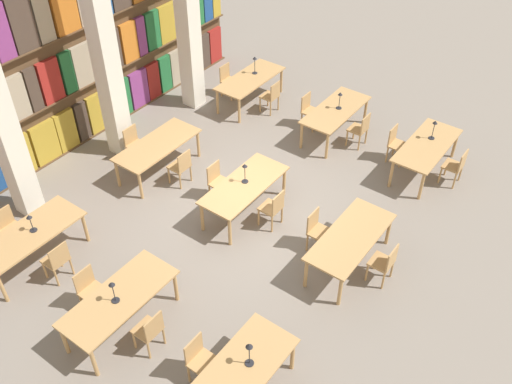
{
  "coord_description": "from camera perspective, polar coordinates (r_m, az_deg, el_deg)",
  "views": [
    {
      "loc": [
        -7.18,
        -5.52,
        8.3
      ],
      "look_at": [
        0.0,
        -0.25,
        0.68
      ],
      "focal_mm": 40.0,
      "sensor_mm": 36.0,
      "label": 1
    }
  ],
  "objects": [
    {
      "name": "chair_10",
      "position": [
        14.13,
        10.37,
        6.24
      ],
      "size": [
        0.42,
        0.4,
        0.89
      ],
      "color": "tan",
      "rests_on": "ground_plane"
    },
    {
      "name": "chair_17",
      "position": [
        15.96,
        -2.8,
        11.18
      ],
      "size": [
        0.42,
        0.4,
        0.89
      ],
      "rotation": [
        0.0,
        0.0,
        3.14
      ],
      "color": "tan",
      "rests_on": "ground_plane"
    },
    {
      "name": "chair_16",
      "position": [
        15.2,
        1.55,
        9.6
      ],
      "size": [
        0.42,
        0.4,
        0.89
      ],
      "color": "tan",
      "rests_on": "ground_plane"
    },
    {
      "name": "chair_12",
      "position": [
        11.25,
        -19.26,
        -6.41
      ],
      "size": [
        0.42,
        0.4,
        0.89
      ],
      "color": "tan",
      "rests_on": "ground_plane"
    },
    {
      "name": "desk_lamp_5",
      "position": [
        11.39,
        -21.65,
        -2.65
      ],
      "size": [
        0.14,
        0.14,
        0.39
      ],
      "color": "#232328",
      "rests_on": "reading_table_6"
    },
    {
      "name": "chair_3",
      "position": [
        11.24,
        6.17,
        -3.78
      ],
      "size": [
        0.42,
        0.4,
        0.89
      ],
      "rotation": [
        0.0,
        0.0,
        3.14
      ],
      "color": "tan",
      "rests_on": "ground_plane"
    },
    {
      "name": "reading_table_2",
      "position": [
        13.51,
        16.72,
        4.29
      ],
      "size": [
        2.08,
        0.88,
        0.76
      ],
      "color": "tan",
      "rests_on": "ground_plane"
    },
    {
      "name": "ground_plane",
      "position": [
        12.28,
        -0.95,
        -1.98
      ],
      "size": [
        40.0,
        40.0,
        0.0
      ],
      "primitive_type": "plane",
      "color": "gray"
    },
    {
      "name": "bookshelf_bank",
      "position": [
        13.85,
        -18.16,
        14.84
      ],
      "size": [
        10.44,
        0.35,
        5.5
      ],
      "color": "brown",
      "rests_on": "ground_plane"
    },
    {
      "name": "chair_7",
      "position": [
        10.57,
        -16.23,
        -9.32
      ],
      "size": [
        0.42,
        0.4,
        0.89
      ],
      "rotation": [
        0.0,
        0.0,
        3.14
      ],
      "color": "tan",
      "rests_on": "ground_plane"
    },
    {
      "name": "reading_table_1",
      "position": [
        10.87,
        9.44,
        -4.66
      ],
      "size": [
        2.08,
        0.88,
        0.76
      ],
      "color": "tan",
      "rests_on": "ground_plane"
    },
    {
      "name": "chair_2",
      "position": [
        10.84,
        12.74,
        -6.88
      ],
      "size": [
        0.42,
        0.4,
        0.89
      ],
      "color": "tan",
      "rests_on": "ground_plane"
    },
    {
      "name": "chair_5",
      "position": [
        13.81,
        13.85,
        4.76
      ],
      "size": [
        0.42,
        0.4,
        0.89
      ],
      "rotation": [
        0.0,
        0.0,
        3.14
      ],
      "color": "tan",
      "rests_on": "ground_plane"
    },
    {
      "name": "reading_table_8",
      "position": [
        15.5,
        -0.59,
        11.09
      ],
      "size": [
        2.08,
        0.88,
        0.76
      ],
      "color": "tan",
      "rests_on": "ground_plane"
    },
    {
      "name": "reading_table_4",
      "position": [
        11.84,
        -1.17,
        0.49
      ],
      "size": [
        2.08,
        0.88,
        0.76
      ],
      "color": "tan",
      "rests_on": "ground_plane"
    },
    {
      "name": "chair_14",
      "position": [
        12.82,
        -7.5,
        2.6
      ],
      "size": [
        0.42,
        0.4,
        0.89
      ],
      "color": "tan",
      "rests_on": "ground_plane"
    },
    {
      "name": "chair_13",
      "position": [
        12.23,
        -23.43,
        -3.27
      ],
      "size": [
        0.42,
        0.4,
        0.89
      ],
      "rotation": [
        0.0,
        0.0,
        3.14
      ],
      "color": "tan",
      "rests_on": "ground_plane"
    },
    {
      "name": "reading_table_7",
      "position": [
        13.15,
        -9.82,
        4.47
      ],
      "size": [
        2.08,
        0.88,
        0.76
      ],
      "color": "tan",
      "rests_on": "ground_plane"
    },
    {
      "name": "desk_lamp_0",
      "position": [
        8.68,
        -0.68,
        -15.58
      ],
      "size": [
        0.14,
        0.14,
        0.49
      ],
      "color": "#232328",
      "rests_on": "reading_table_0"
    },
    {
      "name": "desk_lamp_4",
      "position": [
        14.15,
        8.39,
        9.31
      ],
      "size": [
        0.14,
        0.14,
        0.45
      ],
      "color": "#232328",
      "rests_on": "reading_table_5"
    },
    {
      "name": "chair_1",
      "position": [
        9.36,
        -5.6,
        -16.32
      ],
      "size": [
        0.42,
        0.4,
        0.89
      ],
      "rotation": [
        0.0,
        0.0,
        3.14
      ],
      "color": "tan",
      "rests_on": "ground_plane"
    },
    {
      "name": "chair_6",
      "position": [
        9.79,
        -10.56,
        -13.4
      ],
      "size": [
        0.42,
        0.4,
        0.89
      ],
      "color": "tan",
      "rests_on": "ground_plane"
    },
    {
      "name": "reading_table_5",
      "position": [
        14.31,
        7.96,
        7.95
      ],
      "size": [
        2.08,
        0.88,
        0.76
      ],
      "color": "tan",
      "rests_on": "ground_plane"
    },
    {
      "name": "reading_table_3",
      "position": [
        10.03,
        -13.5,
        -10.45
      ],
      "size": [
        2.08,
        0.88,
        0.76
      ],
      "color": "tan",
      "rests_on": "ground_plane"
    },
    {
      "name": "chair_8",
      "position": [
        11.66,
        1.72,
        -1.56
      ],
      "size": [
        0.42,
        0.4,
        0.89
      ],
      "color": "tan",
      "rests_on": "ground_plane"
    },
    {
      "name": "reading_table_6",
      "position": [
        11.59,
        -21.69,
        -4.13
      ],
      "size": [
        2.08,
        0.88,
        0.76
      ],
      "color": "tan",
      "rests_on": "ground_plane"
    },
    {
      "name": "desk_lamp_3",
      "position": [
        11.66,
        -1.12,
        2.23
      ],
      "size": [
        0.14,
        0.14,
        0.47
      ],
      "color": "#232328",
      "rests_on": "reading_table_4"
    },
    {
      "name": "desk_lamp_6",
      "position": [
        15.52,
        -0.12,
        12.86
      ],
      "size": [
        0.14,
        0.14,
        0.49
      ],
      "color": "#232328",
      "rests_on": "reading_table_8"
    },
    {
      "name": "chair_4",
      "position": [
        13.48,
        19.35,
        2.5
      ],
      "size": [
        0.42,
        0.4,
        0.89
      ],
      "color": "tan",
      "rests_on": "ground_plane"
    },
    {
      "name": "chair_11",
      "position": [
        14.68,
        5.37,
        8.19
      ],
      "size": [
        0.42,
        0.4,
        0.89
      ],
      "rotation": [
        0.0,
        0.0,
        3.14
      ],
      "color": "tan",
      "rests_on": "ground_plane"
    },
    {
      "name": "desk_lamp_2",
      "position": [
        9.69,
        -14.14,
        -9.33
      ],
      "size": [
        0.14,
        0.14,
        0.47
      ],
      "color": "#232328",
      "rests_on": "reading_table_3"
    },
    {
      "name": "desk_lamp_1",
      "position": [
        13.52,
        17.39,
        6.25
      ],
      "size": [
        0.14,
        0.14,
        0.48
      ],
      "color": "#232328",
      "rests_on": "reading_table_2"
    },
    {
      "name": "chair_15",
      "position": [
        13.7,
        -12.01,
        4.77
      ],
      "size": [
        0.42,
        0.4,
        0.89
      ],
      "rotation": [
        0.0,
        0.0,
        3.14
      ],
      "color": "tan",
      "rests_on": "ground_plane"
    },
    {
      "name": "pillar_center",
      "position": [
        12.92,
        -15.25,
        14.92
      ],
      "size": [
        0.45,
        0.45,
        6.0
      ],
      "color": "silver",
      "rests_on": "ground_plane"
    },
    {
      "name": "reading_table_0",
      "position": [
        8.95,
        -1.83,
        -17.85
      ],
      "size": [
        2.08,
        0.88,
        0.76
      ],
      "color": "tan",
      "rests_on": "ground_plane"
    },
    {
      "name": "chair_9",
      "position": [
        12.33,
        -3.81,
        1.12
      ],
      "size": [
        0.42,
        0.4,
        0.89
      ],
      "rotation": [
        0.0,
        0.0,
        3.14
      ],
      "color": "tan",
      "rests_on": "ground_plane"
    }
  ]
}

